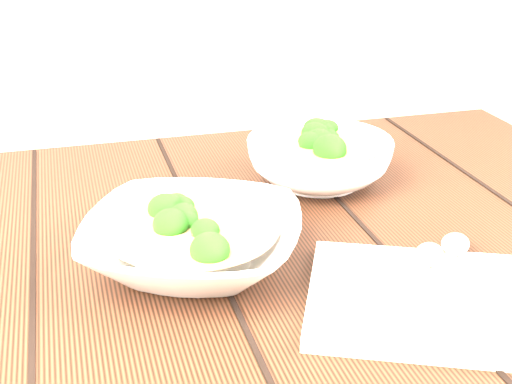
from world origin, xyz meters
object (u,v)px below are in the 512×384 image
at_px(trivet, 204,199).
at_px(napkin, 428,300).
at_px(table, 225,327).
at_px(soup_bowl_front, 193,241).
at_px(soup_bowl_back, 319,159).

relative_size(trivet, napkin, 0.41).
bearing_deg(napkin, table, 156.46).
xyz_separation_m(soup_bowl_front, trivet, (0.04, 0.15, -0.02)).
bearing_deg(table, trivet, 90.69).
height_order(table, napkin, napkin).
bearing_deg(trivet, table, -89.31).
xyz_separation_m(soup_bowl_front, soup_bowl_back, (0.22, 0.19, 0.00)).
bearing_deg(soup_bowl_front, trivet, 74.11).
relative_size(soup_bowl_front, trivet, 3.21).
xyz_separation_m(soup_bowl_back, trivet, (-0.18, -0.04, -0.02)).
bearing_deg(soup_bowl_back, napkin, -90.92).
relative_size(soup_bowl_back, trivet, 2.28).
relative_size(soup_bowl_front, soup_bowl_back, 1.40).
height_order(soup_bowl_back, napkin, soup_bowl_back).
relative_size(soup_bowl_front, napkin, 1.30).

